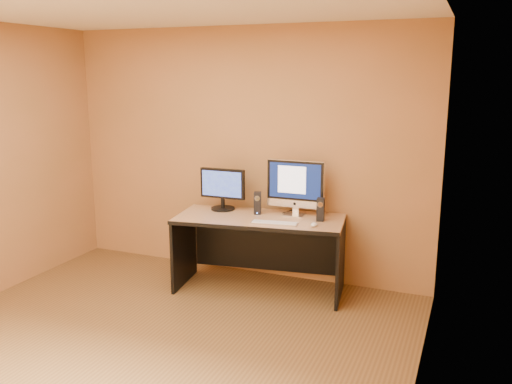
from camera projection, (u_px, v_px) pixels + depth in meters
floor at (142, 354)px, 4.18m from camera, size 4.00×4.00×0.00m
walls at (134, 190)px, 3.90m from camera, size 4.00×4.00×2.60m
ceiling at (124, 0)px, 3.62m from camera, size 4.00×4.00×0.00m
desk at (259, 254)px, 5.35m from camera, size 1.71×0.94×0.75m
imac at (295, 188)px, 5.29m from camera, size 0.58×0.22×0.56m
second_monitor at (223, 189)px, 5.53m from camera, size 0.49×0.25×0.43m
speaker_left at (258, 203)px, 5.37m from camera, size 0.09×0.09×0.22m
speaker_right at (321, 209)px, 5.12m from camera, size 0.08×0.08×0.22m
keyboard at (274, 223)px, 5.04m from camera, size 0.45×0.18×0.02m
mouse at (314, 224)px, 4.95m from camera, size 0.07×0.11×0.04m
cable_a at (297, 214)px, 5.39m from camera, size 0.08×0.21×0.01m
cable_b at (288, 211)px, 5.48m from camera, size 0.06×0.18×0.01m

